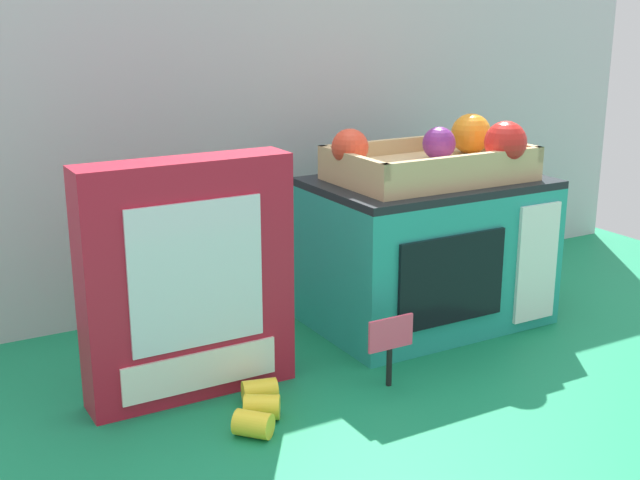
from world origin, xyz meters
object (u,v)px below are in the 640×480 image
object	(u,v)px
toy_microwave	(426,251)
loose_toy_banana	(258,407)
cookie_set_box	(188,281)
price_sign	(390,341)
loose_toy_apple	(519,271)
food_groups_crate	(437,159)

from	to	relation	value
toy_microwave	loose_toy_banana	world-z (taller)	toy_microwave
cookie_set_box	toy_microwave	bearing A→B (deg)	8.20
price_sign	loose_toy_apple	size ratio (longest dim) A/B	1.47
toy_microwave	loose_toy_apple	bearing A→B (deg)	9.21
cookie_set_box	loose_toy_apple	bearing A→B (deg)	8.56
toy_microwave	food_groups_crate	xyz separation A→B (m)	(0.01, -0.00, 0.15)
loose_toy_banana	cookie_set_box	bearing A→B (deg)	111.74
toy_microwave	cookie_set_box	world-z (taller)	cookie_set_box
toy_microwave	loose_toy_banana	bearing A→B (deg)	-155.91
loose_toy_banana	loose_toy_apple	xyz separation A→B (m)	(0.63, 0.21, 0.02)
cookie_set_box	loose_toy_banana	world-z (taller)	cookie_set_box
price_sign	loose_toy_banana	xyz separation A→B (m)	(-0.20, 0.00, -0.05)
food_groups_crate	price_sign	xyz separation A→B (m)	(-0.20, -0.17, -0.20)
loose_toy_banana	loose_toy_apple	size ratio (longest dim) A/B	1.82
price_sign	food_groups_crate	bearing A→B (deg)	40.57
cookie_set_box	loose_toy_banana	size ratio (longest dim) A/B	2.57
food_groups_crate	cookie_set_box	size ratio (longest dim) A/B	0.96
cookie_set_box	price_sign	xyz separation A→B (m)	(0.24, -0.11, -0.09)
food_groups_crate	loose_toy_banana	distance (m)	0.50
toy_microwave	cookie_set_box	distance (m)	0.44
cookie_set_box	loose_toy_banana	distance (m)	0.19
cookie_set_box	loose_toy_apple	distance (m)	0.69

